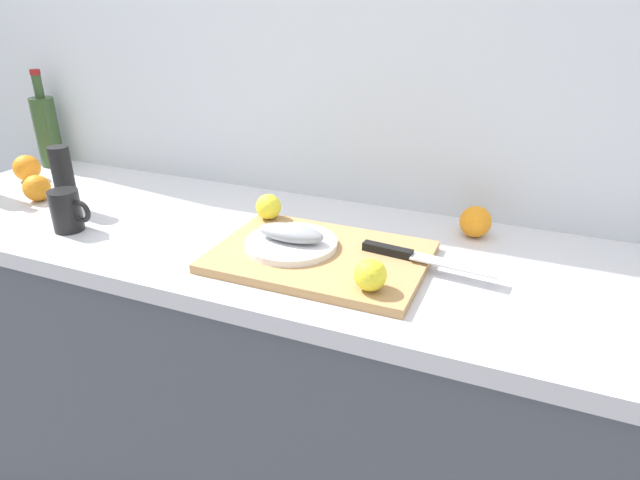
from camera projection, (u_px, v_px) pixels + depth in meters
back_wall at (317, 67)px, 1.44m from camera, size 3.20×0.05×2.50m
kitchen_counter at (271, 387)px, 1.50m from camera, size 2.00×0.60×0.90m
cutting_board at (320, 257)px, 1.19m from camera, size 0.45×0.32×0.02m
white_plate at (291, 244)px, 1.21m from camera, size 0.20×0.20×0.01m
fish_fillet at (291, 233)px, 1.20m from camera, size 0.15×0.06×0.04m
chef_knife at (411, 255)px, 1.16m from camera, size 0.29×0.06×0.02m
lemon_0 at (370, 275)px, 1.03m from camera, size 0.06×0.06×0.06m
lemon_1 at (268, 207)px, 1.35m from camera, size 0.06×0.06×0.06m
wine_bottle at (47, 130)px, 1.78m from camera, size 0.07×0.07×0.31m
coffee_mug_0 at (67, 211)px, 1.33m from camera, size 0.11×0.07×0.10m
orange_0 at (27, 168)px, 1.67m from camera, size 0.08×0.08×0.08m
orange_2 at (37, 188)px, 1.52m from camera, size 0.07×0.07×0.07m
orange_3 at (475, 222)px, 1.30m from camera, size 0.07×0.07×0.07m
pepper_mill at (64, 179)px, 1.43m from camera, size 0.05×0.05×0.17m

